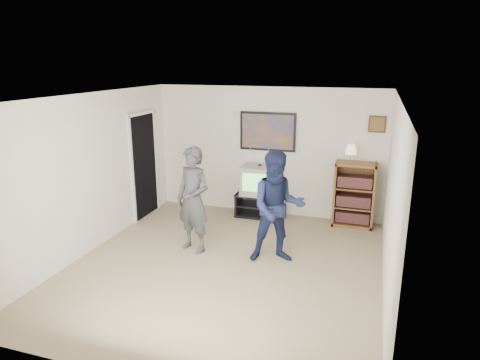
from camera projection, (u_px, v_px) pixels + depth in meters
The scene contains 13 objects.
room_shell at pixel (232, 180), 6.39m from camera, with size 4.51×5.00×2.51m.
media_stand at pixel (259, 205), 8.41m from camera, with size 0.92×0.52×0.45m.
crt_television at pixel (260, 180), 8.28m from camera, with size 0.67×0.56×0.56m, color #A3A29E, non-canonical shape.
bookshelf at pixel (354, 195), 7.84m from camera, with size 0.73×0.42×1.19m, color brown, non-canonical shape.
table_lamp at pixel (351, 154), 7.62m from camera, with size 0.21×0.21×0.34m, color #FAE6BD, non-canonical shape.
person_tall at pixel (193, 200), 6.75m from camera, with size 0.62×0.41×1.70m, color #38383B.
person_short at pixel (278, 208), 6.37m from camera, with size 0.84×0.65×1.72m, color #192045.
controller_left at pixel (197, 174), 6.90m from camera, with size 0.03×0.11×0.03m, color white.
controller_right at pixel (284, 187), 6.53m from camera, with size 0.04×0.13×0.04m, color white.
poster at pixel (268, 132), 8.23m from camera, with size 1.10×0.03×0.75m, color black.
air_vent at pixel (241, 115), 8.31m from camera, with size 0.28×0.02×0.14m, color white.
small_picture at pixel (377, 124), 7.58m from camera, with size 0.30×0.03×0.30m, color #321F10.
doorway at pixel (144, 166), 8.26m from camera, with size 0.03×0.85×2.00m, color black.
Camera 1 is at (1.99, -5.47, 2.98)m, focal length 32.00 mm.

